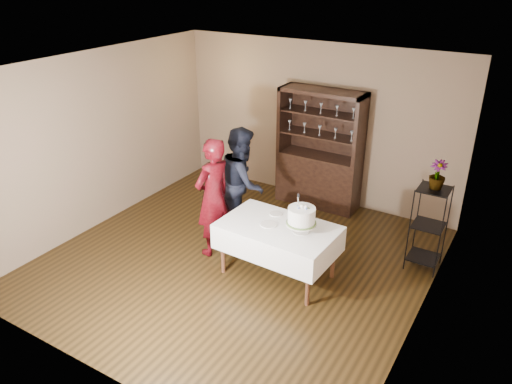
# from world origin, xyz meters

# --- Properties ---
(floor) EXTENTS (5.00, 5.00, 0.00)m
(floor) POSITION_xyz_m (0.00, 0.00, 0.00)
(floor) COLOR black
(floor) RESTS_ON ground
(ceiling) EXTENTS (5.00, 5.00, 0.00)m
(ceiling) POSITION_xyz_m (0.00, 0.00, 2.70)
(ceiling) COLOR white
(ceiling) RESTS_ON back_wall
(back_wall) EXTENTS (5.00, 0.02, 2.70)m
(back_wall) POSITION_xyz_m (0.00, 2.50, 1.35)
(back_wall) COLOR #74624A
(back_wall) RESTS_ON floor
(wall_left) EXTENTS (0.02, 5.00, 2.70)m
(wall_left) POSITION_xyz_m (-2.50, 0.00, 1.35)
(wall_left) COLOR #74624A
(wall_left) RESTS_ON floor
(wall_right) EXTENTS (0.02, 5.00, 2.70)m
(wall_right) POSITION_xyz_m (2.50, 0.00, 1.35)
(wall_right) COLOR #74624A
(wall_right) RESTS_ON floor
(china_hutch) EXTENTS (1.40, 0.48, 2.00)m
(china_hutch) POSITION_xyz_m (0.20, 2.25, 0.66)
(china_hutch) COLOR black
(china_hutch) RESTS_ON floor
(plant_etagere) EXTENTS (0.42, 0.42, 1.20)m
(plant_etagere) POSITION_xyz_m (2.28, 1.20, 0.65)
(plant_etagere) COLOR black
(plant_etagere) RESTS_ON floor
(cake_table) EXTENTS (1.54, 0.99, 0.75)m
(cake_table) POSITION_xyz_m (0.65, -0.02, 0.57)
(cake_table) COLOR white
(cake_table) RESTS_ON floor
(woman) EXTENTS (0.52, 0.69, 1.73)m
(woman) POSITION_xyz_m (-0.42, 0.05, 0.86)
(woman) COLOR #37050A
(woman) RESTS_ON floor
(man) EXTENTS (0.95, 1.03, 1.70)m
(man) POSITION_xyz_m (-0.36, 0.73, 0.85)
(man) COLOR black
(man) RESTS_ON floor
(cake) EXTENTS (0.43, 0.43, 0.53)m
(cake) POSITION_xyz_m (0.97, -0.00, 0.96)
(cake) COLOR silver
(cake) RESTS_ON cake_table
(plate_near) EXTENTS (0.27, 0.27, 0.01)m
(plate_near) POSITION_xyz_m (0.53, -0.05, 0.76)
(plate_near) COLOR silver
(plate_near) RESTS_ON cake_table
(plate_far) EXTENTS (0.23, 0.23, 0.01)m
(plate_far) POSITION_xyz_m (0.47, 0.25, 0.76)
(plate_far) COLOR silver
(plate_far) RESTS_ON cake_table
(potted_plant) EXTENTS (0.22, 0.22, 0.38)m
(potted_plant) POSITION_xyz_m (2.28, 1.22, 1.38)
(potted_plant) COLOR #506F35
(potted_plant) RESTS_ON plant_etagere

